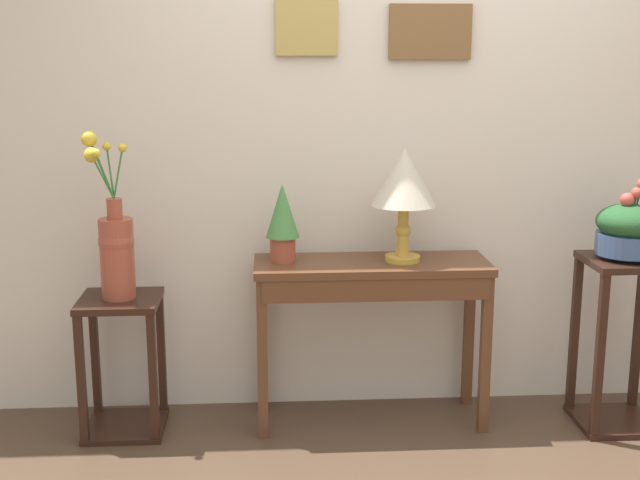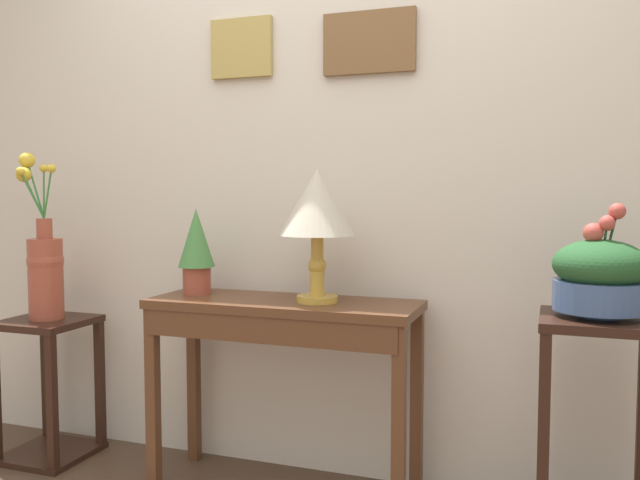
# 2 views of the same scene
# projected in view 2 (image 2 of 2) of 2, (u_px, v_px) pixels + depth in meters

# --- Properties ---
(back_wall_with_art) EXTENTS (9.00, 0.13, 2.80)m
(back_wall_with_art) POSITION_uv_depth(u_px,v_px,m) (340.00, 141.00, 2.73)
(back_wall_with_art) COLOR beige
(back_wall_with_art) RESTS_ON ground
(console_table) EXTENTS (1.06, 0.38, 0.77)m
(console_table) POSITION_uv_depth(u_px,v_px,m) (281.00, 333.00, 2.55)
(console_table) COLOR #56331E
(console_table) RESTS_ON ground
(table_lamp) EXTENTS (0.29, 0.29, 0.51)m
(table_lamp) POSITION_uv_depth(u_px,v_px,m) (317.00, 207.00, 2.49)
(table_lamp) COLOR gold
(table_lamp) RESTS_ON console_table
(potted_plant_on_console) EXTENTS (0.15, 0.15, 0.35)m
(potted_plant_on_console) POSITION_uv_depth(u_px,v_px,m) (196.00, 247.00, 2.70)
(potted_plant_on_console) COLOR #9E4733
(potted_plant_on_console) RESTS_ON console_table
(pedestal_stand_left) EXTENTS (0.35, 0.35, 0.63)m
(pedestal_stand_left) POSITION_uv_depth(u_px,v_px,m) (49.00, 388.00, 2.94)
(pedestal_stand_left) COLOR black
(pedestal_stand_left) RESTS_ON ground
(flower_vase_tall_left) EXTENTS (0.21, 0.17, 0.74)m
(flower_vase_tall_left) POSITION_uv_depth(u_px,v_px,m) (45.00, 265.00, 2.90)
(flower_vase_tall_left) COLOR #9E4733
(flower_vase_tall_left) RESTS_ON pedestal_stand_left
(pedestal_stand_right) EXTENTS (0.35, 0.35, 0.80)m
(pedestal_stand_right) POSITION_uv_depth(u_px,v_px,m) (595.00, 440.00, 2.10)
(pedestal_stand_right) COLOR black
(pedestal_stand_right) RESTS_ON ground
(planter_bowl_wide_right) EXTENTS (0.29, 0.29, 0.36)m
(planter_bowl_wide_right) POSITION_uv_depth(u_px,v_px,m) (600.00, 275.00, 2.06)
(planter_bowl_wide_right) COLOR #3D5684
(planter_bowl_wide_right) RESTS_ON pedestal_stand_right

